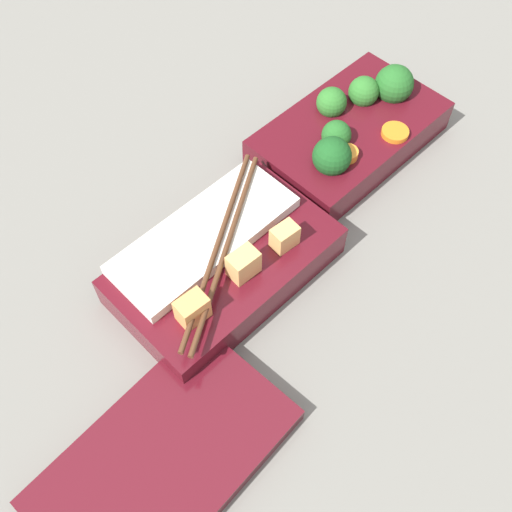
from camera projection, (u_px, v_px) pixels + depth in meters
ground_plane at (290, 217)px, 0.63m from camera, size 3.00×3.00×0.00m
bento_tray_vegetable at (351, 130)px, 0.67m from camera, size 0.21×0.13×0.07m
bento_tray_rice at (222, 262)px, 0.57m from camera, size 0.21×0.13×0.07m
bento_lid at (165, 458)px, 0.49m from camera, size 0.21×0.14×0.02m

